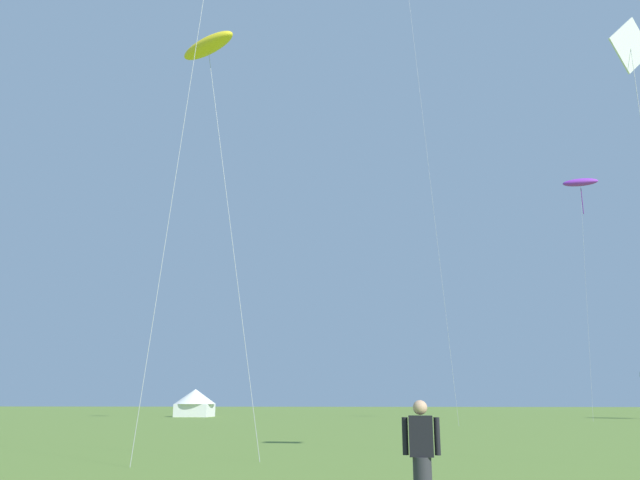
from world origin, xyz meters
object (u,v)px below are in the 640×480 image
Objects in this scene: kite_purple_parafoil at (580,183)px; kite_white_diamond at (631,51)px; kite_yellow_parafoil at (208,46)px; person_spectator at (422,461)px; festival_tent_center at (195,401)px.

kite_white_diamond is (-11.33, -41.90, -10.03)m from kite_purple_parafoil.
kite_purple_parafoil reaches higher than kite_yellow_parafoil.
kite_white_diamond reaches higher than person_spectator.
person_spectator is 65.26m from festival_tent_center.
kite_purple_parafoil is 47.09m from festival_tent_center.
kite_white_diamond is at bearing -4.65° from kite_yellow_parafoil.
kite_yellow_parafoil is 1.08× the size of kite_white_diamond.
kite_yellow_parafoil is 3.11× the size of festival_tent_center.
kite_yellow_parafoil is at bearing -121.79° from kite_purple_parafoil.
festival_tent_center is at bearing 119.14° from kite_white_diamond.
kite_purple_parafoil is 1.71× the size of kite_white_diamond.
person_spectator is 0.37× the size of festival_tent_center.
kite_white_diamond is at bearing -60.86° from festival_tent_center.
kite_white_diamond is 61.56m from festival_tent_center.
kite_yellow_parafoil reaches higher than person_spectator.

